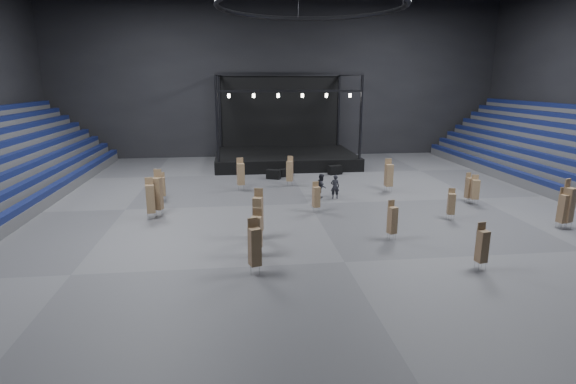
{
  "coord_description": "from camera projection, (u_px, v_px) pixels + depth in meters",
  "views": [
    {
      "loc": [
        -5.02,
        -30.03,
        8.45
      ],
      "look_at": [
        -1.73,
        -2.0,
        1.4
      ],
      "focal_mm": 28.0,
      "sensor_mm": 36.0,
      "label": 1
    }
  ],
  "objects": [
    {
      "name": "floor",
      "position": [
        309.0,
        204.0,
        31.55
      ],
      "size": [
        50.0,
        50.0,
        0.0
      ],
      "primitive_type": "plane",
      "color": "#49494B",
      "rests_on": "ground"
    },
    {
      "name": "wall_back",
      "position": [
        279.0,
        75.0,
        49.6
      ],
      "size": [
        50.0,
        0.2,
        18.0
      ],
      "primitive_type": "cube",
      "color": "black",
      "rests_on": "ground"
    },
    {
      "name": "wall_front",
      "position": [
        481.0,
        52.0,
        9.13
      ],
      "size": [
        50.0,
        0.2,
        18.0
      ],
      "primitive_type": "cube",
      "color": "black",
      "rests_on": "ground"
    },
    {
      "name": "stage",
      "position": [
        284.0,
        149.0,
        46.84
      ],
      "size": [
        14.0,
        10.0,
        9.2
      ],
      "color": "black",
      "rests_on": "floor"
    },
    {
      "name": "truss_ring",
      "position": [
        311.0,
        6.0,
        28.4
      ],
      "size": [
        12.3,
        12.3,
        5.15
      ],
      "color": "black",
      "rests_on": "ceiling"
    },
    {
      "name": "flight_case_left",
      "position": [
        273.0,
        174.0,
        39.42
      ],
      "size": [
        1.36,
        1.03,
        0.81
      ],
      "primitive_type": "cube",
      "rotation": [
        0.0,
        0.0,
        -0.39
      ],
      "color": "black",
      "rests_on": "floor"
    },
    {
      "name": "flight_case_mid",
      "position": [
        285.0,
        173.0,
        40.42
      ],
      "size": [
        1.16,
        0.9,
        0.69
      ],
      "primitive_type": "cube",
      "rotation": [
        0.0,
        0.0,
        0.43
      ],
      "color": "black",
      "rests_on": "floor"
    },
    {
      "name": "flight_case_right",
      "position": [
        335.0,
        170.0,
        41.27
      ],
      "size": [
        1.35,
        0.93,
        0.82
      ],
      "primitive_type": "cube",
      "rotation": [
        0.0,
        0.0,
        0.28
      ],
      "color": "black",
      "rests_on": "floor"
    },
    {
      "name": "chair_stack_0",
      "position": [
        469.0,
        187.0,
        31.6
      ],
      "size": [
        0.5,
        0.5,
        2.15
      ],
      "rotation": [
        0.0,
        0.0,
        0.21
      ],
      "color": "silver",
      "rests_on": "floor"
    },
    {
      "name": "chair_stack_1",
      "position": [
        150.0,
        198.0,
        27.77
      ],
      "size": [
        0.61,
        0.61,
        2.63
      ],
      "rotation": [
        0.0,
        0.0,
        0.23
      ],
      "color": "silver",
      "rests_on": "floor"
    },
    {
      "name": "chair_stack_2",
      "position": [
        290.0,
        171.0,
        36.69
      ],
      "size": [
        0.62,
        0.62,
        2.44
      ],
      "rotation": [
        0.0,
        0.0,
        -0.38
      ],
      "color": "silver",
      "rests_on": "floor"
    },
    {
      "name": "chair_stack_3",
      "position": [
        316.0,
        196.0,
        29.29
      ],
      "size": [
        0.51,
        0.51,
        2.04
      ],
      "rotation": [
        0.0,
        0.0,
        0.19
      ],
      "color": "silver",
      "rests_on": "floor"
    },
    {
      "name": "chair_stack_4",
      "position": [
        568.0,
        204.0,
        25.92
      ],
      "size": [
        0.68,
        0.68,
        2.96
      ],
      "rotation": [
        0.0,
        0.0,
        0.39
      ],
      "color": "silver",
      "rests_on": "floor"
    },
    {
      "name": "chair_stack_5",
      "position": [
        255.0,
        246.0,
        19.89
      ],
      "size": [
        0.61,
        0.61,
        2.56
      ],
      "rotation": [
        0.0,
        0.0,
        0.33
      ],
      "color": "silver",
      "rests_on": "floor"
    },
    {
      "name": "chair_stack_6",
      "position": [
        162.0,
        186.0,
        32.17
      ],
      "size": [
        0.45,
        0.45,
        2.05
      ],
      "rotation": [
        0.0,
        0.0,
        0.07
      ],
      "color": "silver",
      "rests_on": "floor"
    },
    {
      "name": "chair_stack_7",
      "position": [
        482.0,
        245.0,
        20.4
      ],
      "size": [
        0.5,
        0.5,
        2.21
      ],
      "rotation": [
        0.0,
        0.0,
        0.17
      ],
      "color": "silver",
      "rests_on": "floor"
    },
    {
      "name": "chair_stack_8",
      "position": [
        392.0,
        219.0,
        24.26
      ],
      "size": [
        0.53,
        0.53,
        2.18
      ],
      "rotation": [
        0.0,
        0.0,
        0.32
      ],
      "color": "silver",
      "rests_on": "floor"
    },
    {
      "name": "chair_stack_9",
      "position": [
        564.0,
        208.0,
        25.95
      ],
      "size": [
        0.54,
        0.54,
        2.46
      ],
      "rotation": [
        0.0,
        0.0,
        0.16
      ],
      "color": "silver",
      "rests_on": "floor"
    },
    {
      "name": "chair_stack_10",
      "position": [
        389.0,
        175.0,
        34.68
      ],
      "size": [
        0.58,
        0.58,
        2.57
      ],
      "rotation": [
        0.0,
        0.0,
        0.08
      ],
      "color": "silver",
      "rests_on": "floor"
    },
    {
      "name": "chair_stack_11",
      "position": [
        241.0,
        174.0,
        35.13
      ],
      "size": [
        0.62,
        0.62,
        2.56
      ],
      "rotation": [
        0.0,
        0.0,
        0.16
      ],
      "color": "silver",
      "rests_on": "floor"
    },
    {
      "name": "chair_stack_12",
      "position": [
        451.0,
        203.0,
        27.76
      ],
      "size": [
        0.53,
        0.53,
        1.98
      ],
      "rotation": [
        0.0,
        0.0,
        -0.29
      ],
      "color": "silver",
      "rests_on": "floor"
    },
    {
      "name": "chair_stack_13",
      "position": [
        257.0,
        231.0,
        22.01
      ],
      "size": [
        0.6,
        0.6,
        2.38
      ],
      "rotation": [
        0.0,
        0.0,
        -0.3
      ],
      "color": "silver",
      "rests_on": "floor"
    },
    {
      "name": "chair_stack_14",
      "position": [
        258.0,
        213.0,
        24.38
      ],
      "size": [
        0.62,
        0.62,
        2.78
      ],
      "rotation": [
        0.0,
        0.0,
        -0.29
      ],
      "color": "silver",
      "rests_on": "floor"
    },
    {
      "name": "chair_stack_15",
      "position": [
        158.0,
        193.0,
        28.39
      ],
      "size": [
        0.63,
        0.63,
        3.01
      ],
      "rotation": [
        0.0,
        0.0,
        -0.24
      ],
      "color": "silver",
      "rests_on": "floor"
    },
    {
      "name": "chair_stack_16",
      "position": [
        475.0,
        189.0,
        31.13
      ],
      "size": [
        0.57,
        0.57,
        2.09
      ],
      "rotation": [
        0.0,
        0.0,
        -0.17
      ],
      "color": "silver",
      "rests_on": "floor"
    },
    {
      "name": "chair_stack_17",
      "position": [
        153.0,
        192.0,
        30.43
      ],
      "size": [
        0.58,
        0.58,
        2.01
      ],
      "rotation": [
        0.0,
        0.0,
        0.27
      ],
      "color": "silver",
      "rests_on": "floor"
    },
    {
      "name": "man_center",
      "position": [
        335.0,
        187.0,
        32.81
      ],
      "size": [
        0.67,
        0.46,
        1.75
      ],
      "primitive_type": "imported",
      "rotation": [
        0.0,
        0.0,
        3.07
      ],
      "color": "black",
      "rests_on": "floor"
    },
    {
      "name": "crew_member",
      "position": [
        322.0,
        186.0,
        32.87
      ],
      "size": [
        0.99,
        1.09,
        1.82
      ],
      "primitive_type": "imported",
      "rotation": [
        0.0,
        0.0,
        1.15
      ],
      "color": "black",
      "rests_on": "floor"
    }
  ]
}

